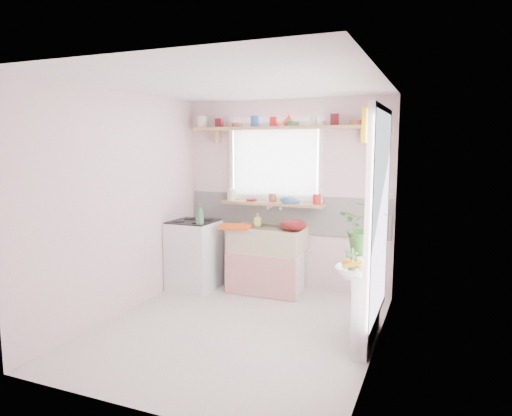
% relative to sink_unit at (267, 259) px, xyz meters
% --- Properties ---
extents(room, '(3.20, 3.20, 3.20)m').
position_rel_sink_unit_xyz_m(room, '(0.81, -0.43, 0.94)').
color(room, beige).
rests_on(room, ground).
extents(sink_unit, '(0.95, 0.65, 1.11)m').
position_rel_sink_unit_xyz_m(sink_unit, '(0.00, 0.00, 0.00)').
color(sink_unit, white).
rests_on(sink_unit, ground).
extents(cooker, '(0.58, 0.58, 0.93)m').
position_rel_sink_unit_xyz_m(cooker, '(-0.95, -0.24, 0.03)').
color(cooker, white).
rests_on(cooker, ground).
extents(radiator_ledge, '(0.22, 0.95, 0.78)m').
position_rel_sink_unit_xyz_m(radiator_ledge, '(1.45, -1.09, -0.03)').
color(radiator_ledge, white).
rests_on(radiator_ledge, ground).
extents(windowsill, '(1.40, 0.22, 0.04)m').
position_rel_sink_unit_xyz_m(windowsill, '(-0.00, 0.19, 0.71)').
color(windowsill, tan).
rests_on(windowsill, room).
extents(pine_shelf, '(2.52, 0.24, 0.04)m').
position_rel_sink_unit_xyz_m(pine_shelf, '(0.15, 0.18, 1.69)').
color(pine_shelf, tan).
rests_on(pine_shelf, room).
extents(shelf_crockery, '(2.47, 0.11, 0.12)m').
position_rel_sink_unit_xyz_m(shelf_crockery, '(0.13, 0.18, 1.76)').
color(shelf_crockery, silver).
rests_on(shelf_crockery, pine_shelf).
extents(sill_crockery, '(1.35, 0.11, 0.12)m').
position_rel_sink_unit_xyz_m(sill_crockery, '(-0.00, 0.19, 0.78)').
color(sill_crockery, silver).
rests_on(sill_crockery, windowsill).
extents(dish_tray, '(0.45, 0.37, 0.04)m').
position_rel_sink_unit_xyz_m(dish_tray, '(-0.37, -0.19, 0.44)').
color(dish_tray, '#E95214').
rests_on(dish_tray, sink_unit).
extents(colander, '(0.39, 0.39, 0.15)m').
position_rel_sink_unit_xyz_m(colander, '(0.37, -0.08, 0.49)').
color(colander, '#611010').
rests_on(colander, sink_unit).
extents(jade_plant, '(0.63, 0.59, 0.57)m').
position_rel_sink_unit_xyz_m(jade_plant, '(1.36, -0.69, 0.63)').
color(jade_plant, '#335F26').
rests_on(jade_plant, radiator_ledge).
extents(fruit_bowl, '(0.32, 0.32, 0.07)m').
position_rel_sink_unit_xyz_m(fruit_bowl, '(1.36, -1.49, 0.38)').
color(fruit_bowl, white).
rests_on(fruit_bowl, radiator_ledge).
extents(herb_pot, '(0.13, 0.09, 0.23)m').
position_rel_sink_unit_xyz_m(herb_pot, '(1.36, -1.49, 0.46)').
color(herb_pot, '#37702C').
rests_on(herb_pot, radiator_ledge).
extents(soap_bottle_sink, '(0.08, 0.08, 0.17)m').
position_rel_sink_unit_xyz_m(soap_bottle_sink, '(-0.16, 0.07, 0.50)').
color(soap_bottle_sink, '#D9DE63').
rests_on(soap_bottle_sink, sink_unit).
extents(sill_cup, '(0.15, 0.15, 0.09)m').
position_rel_sink_unit_xyz_m(sill_cup, '(0.26, 0.25, 0.77)').
color(sill_cup, beige).
rests_on(sill_cup, windowsill).
extents(sill_bowl, '(0.27, 0.27, 0.06)m').
position_rel_sink_unit_xyz_m(sill_bowl, '(0.24, 0.13, 0.76)').
color(sill_bowl, teal).
rests_on(sill_bowl, windowsill).
extents(shelf_vase, '(0.18, 0.18, 0.15)m').
position_rel_sink_unit_xyz_m(shelf_vase, '(0.20, 0.24, 1.79)').
color(shelf_vase, '#AF4B36').
rests_on(shelf_vase, pine_shelf).
extents(cooker_bottle, '(0.12, 0.12, 0.27)m').
position_rel_sink_unit_xyz_m(cooker_bottle, '(-0.73, -0.46, 0.62)').
color(cooker_bottle, '#397347').
rests_on(cooker_bottle, cooker).
extents(fruit, '(0.20, 0.14, 0.10)m').
position_rel_sink_unit_xyz_m(fruit, '(1.37, -1.49, 0.44)').
color(fruit, orange).
rests_on(fruit, fruit_bowl).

